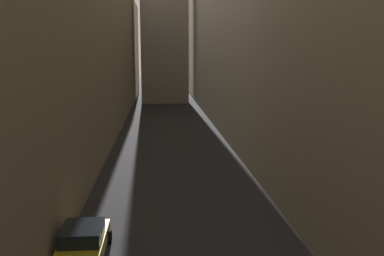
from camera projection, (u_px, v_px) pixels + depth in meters
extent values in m
plane|color=#232326|center=(171.00, 142.00, 41.90)|extent=(264.00, 264.00, 0.00)
cube|color=gray|center=(36.00, 46.00, 41.26)|extent=(14.90, 108.00, 18.62)
cube|color=gray|center=(301.00, 10.00, 42.66)|extent=(15.53, 108.00, 25.84)
cube|color=#A59919|center=(83.00, 245.00, 17.97)|extent=(1.80, 4.14, 0.61)
cube|color=black|center=(82.00, 233.00, 17.72)|extent=(1.66, 2.02, 0.59)
cylinder|color=black|center=(69.00, 238.00, 19.34)|extent=(0.22, 0.61, 0.61)
cylinder|color=black|center=(109.00, 237.00, 19.48)|extent=(0.22, 0.61, 0.61)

